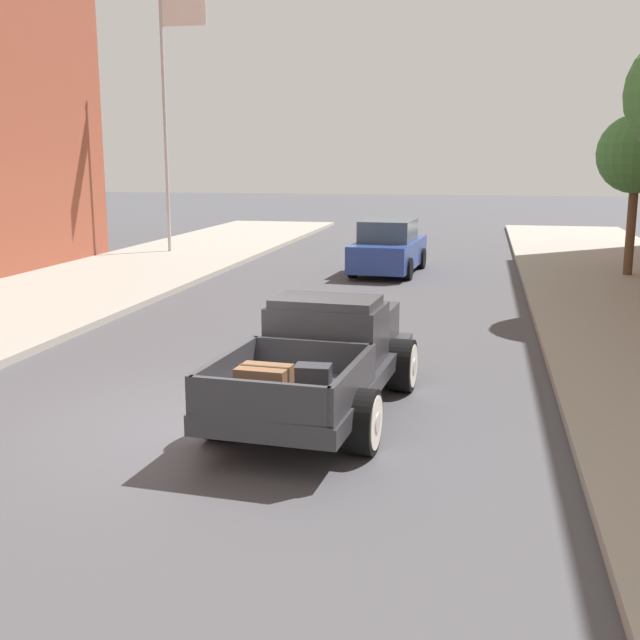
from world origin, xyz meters
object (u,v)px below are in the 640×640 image
Objects in this scene: hotrod_truck_gunmetal at (325,356)px; flagpole at (170,93)px; car_background_blue at (389,248)px; street_tree_third at (637,155)px.

flagpole is (-8.95, 16.55, 5.02)m from hotrod_truck_gunmetal.
street_tree_third reaches higher than car_background_blue.
hotrod_truck_gunmetal is 15.26m from street_tree_third.
car_background_blue is 7.57m from street_tree_third.
flagpole reaches higher than hotrod_truck_gunmetal.
hotrod_truck_gunmetal is 13.53m from car_background_blue.
car_background_blue is 0.96× the size of street_tree_third.
flagpole is (-8.24, 3.03, 5.00)m from car_background_blue.
hotrod_truck_gunmetal is 0.55× the size of flagpole.
car_background_blue is at bearing -179.31° from street_tree_third.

